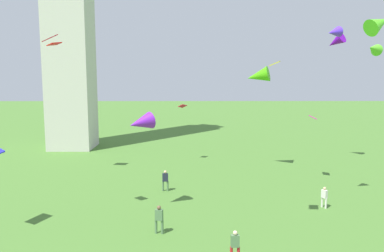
{
  "coord_description": "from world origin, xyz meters",
  "views": [
    {
      "loc": [
        -1.65,
        -11.04,
        9.98
      ],
      "look_at": [
        -1.51,
        14.9,
        6.36
      ],
      "focal_mm": 37.2,
      "sensor_mm": 36.0,
      "label": 1
    }
  ],
  "objects_px": {
    "person_1": "(235,244)",
    "kite_flying_1": "(50,38)",
    "kite_flying_4": "(336,42)",
    "kite_flying_5": "(379,23)",
    "kite_flying_0": "(54,44)",
    "kite_flying_7": "(183,106)",
    "kite_flying_11": "(373,49)",
    "person_2": "(165,179)",
    "kite_flying_2": "(275,63)",
    "person_3": "(324,196)",
    "kite_flying_6": "(258,76)",
    "person_0": "(159,218)",
    "kite_flying_3": "(141,123)",
    "kite_flying_9": "(313,117)",
    "kite_flying_8": "(334,32)"
  },
  "relations": [
    {
      "from": "person_0",
      "to": "kite_flying_0",
      "type": "distance_m",
      "value": 12.61
    },
    {
      "from": "person_1",
      "to": "kite_flying_1",
      "type": "distance_m",
      "value": 25.29
    },
    {
      "from": "kite_flying_0",
      "to": "kite_flying_9",
      "type": "relative_size",
      "value": 0.87
    },
    {
      "from": "person_3",
      "to": "kite_flying_11",
      "type": "xyz_separation_m",
      "value": [
        7.28,
        9.53,
        11.09
      ]
    },
    {
      "from": "person_0",
      "to": "kite_flying_8",
      "type": "xyz_separation_m",
      "value": [
        11.96,
        4.93,
        11.61
      ]
    },
    {
      "from": "person_0",
      "to": "kite_flying_1",
      "type": "distance_m",
      "value": 20.54
    },
    {
      "from": "kite_flying_7",
      "to": "kite_flying_3",
      "type": "bearing_deg",
      "value": 20.46
    },
    {
      "from": "person_2",
      "to": "kite_flying_8",
      "type": "distance_m",
      "value": 17.22
    },
    {
      "from": "person_3",
      "to": "kite_flying_3",
      "type": "height_order",
      "value": "kite_flying_3"
    },
    {
      "from": "person_2",
      "to": "kite_flying_2",
      "type": "distance_m",
      "value": 14.5
    },
    {
      "from": "person_2",
      "to": "kite_flying_5",
      "type": "height_order",
      "value": "kite_flying_5"
    },
    {
      "from": "kite_flying_1",
      "to": "kite_flying_11",
      "type": "bearing_deg",
      "value": 20.17
    },
    {
      "from": "kite_flying_8",
      "to": "kite_flying_7",
      "type": "bearing_deg",
      "value": -172.58
    },
    {
      "from": "person_3",
      "to": "kite_flying_4",
      "type": "xyz_separation_m",
      "value": [
        5.38,
        14.1,
        12.07
      ]
    },
    {
      "from": "kite_flying_11",
      "to": "kite_flying_0",
      "type": "bearing_deg",
      "value": -106.95
    },
    {
      "from": "person_1",
      "to": "kite_flying_9",
      "type": "distance_m",
      "value": 18.33
    },
    {
      "from": "person_1",
      "to": "kite_flying_9",
      "type": "height_order",
      "value": "kite_flying_9"
    },
    {
      "from": "kite_flying_0",
      "to": "kite_flying_4",
      "type": "bearing_deg",
      "value": 84.1
    },
    {
      "from": "kite_flying_11",
      "to": "kite_flying_8",
      "type": "bearing_deg",
      "value": -80.02
    },
    {
      "from": "person_3",
      "to": "kite_flying_9",
      "type": "distance_m",
      "value": 8.82
    },
    {
      "from": "kite_flying_5",
      "to": "person_1",
      "type": "bearing_deg",
      "value": 106.48
    },
    {
      "from": "person_3",
      "to": "kite_flying_5",
      "type": "bearing_deg",
      "value": 82.66
    },
    {
      "from": "kite_flying_4",
      "to": "kite_flying_5",
      "type": "bearing_deg",
      "value": 44.44
    },
    {
      "from": "kite_flying_0",
      "to": "kite_flying_1",
      "type": "distance_m",
      "value": 11.89
    },
    {
      "from": "kite_flying_9",
      "to": "kite_flying_11",
      "type": "relative_size",
      "value": 0.64
    },
    {
      "from": "kite_flying_11",
      "to": "kite_flying_9",
      "type": "bearing_deg",
      "value": -111.75
    },
    {
      "from": "person_2",
      "to": "person_0",
      "type": "bearing_deg",
      "value": 92.9
    },
    {
      "from": "person_1",
      "to": "person_3",
      "type": "relative_size",
      "value": 1.07
    },
    {
      "from": "person_2",
      "to": "kite_flying_3",
      "type": "relative_size",
      "value": 0.8
    },
    {
      "from": "kite_flying_0",
      "to": "person_2",
      "type": "bearing_deg",
      "value": 95.79
    },
    {
      "from": "person_1",
      "to": "kite_flying_0",
      "type": "relative_size",
      "value": 1.51
    },
    {
      "from": "kite_flying_7",
      "to": "kite_flying_0",
      "type": "bearing_deg",
      "value": 6.31
    },
    {
      "from": "kite_flying_1",
      "to": "kite_flying_9",
      "type": "distance_m",
      "value": 24.57
    },
    {
      "from": "person_2",
      "to": "kite_flying_11",
      "type": "distance_m",
      "value": 22.72
    },
    {
      "from": "person_1",
      "to": "person_3",
      "type": "height_order",
      "value": "person_1"
    },
    {
      "from": "kite_flying_8",
      "to": "person_3",
      "type": "bearing_deg",
      "value": -63.67
    },
    {
      "from": "person_1",
      "to": "kite_flying_11",
      "type": "height_order",
      "value": "kite_flying_11"
    },
    {
      "from": "kite_flying_2",
      "to": "kite_flying_5",
      "type": "xyz_separation_m",
      "value": [
        8.84,
        6.05,
        3.0
      ]
    },
    {
      "from": "person_2",
      "to": "kite_flying_2",
      "type": "bearing_deg",
      "value": 131.63
    },
    {
      "from": "kite_flying_0",
      "to": "kite_flying_7",
      "type": "distance_m",
      "value": 19.93
    },
    {
      "from": "kite_flying_11",
      "to": "kite_flying_6",
      "type": "bearing_deg",
      "value": -141.37
    },
    {
      "from": "kite_flying_1",
      "to": "kite_flying_4",
      "type": "distance_m",
      "value": 28.31
    },
    {
      "from": "kite_flying_2",
      "to": "kite_flying_9",
      "type": "bearing_deg",
      "value": 168.63
    },
    {
      "from": "kite_flying_0",
      "to": "kite_flying_6",
      "type": "xyz_separation_m",
      "value": [
        15.12,
        13.86,
        -2.17
      ]
    },
    {
      "from": "kite_flying_1",
      "to": "kite_flying_2",
      "type": "bearing_deg",
      "value": -17.97
    },
    {
      "from": "kite_flying_3",
      "to": "kite_flying_9",
      "type": "xyz_separation_m",
      "value": [
        14.38,
        8.07,
        -0.58
      ]
    },
    {
      "from": "person_0",
      "to": "kite_flying_1",
      "type": "height_order",
      "value": "kite_flying_1"
    },
    {
      "from": "kite_flying_8",
      "to": "kite_flying_9",
      "type": "distance_m",
      "value": 9.7
    },
    {
      "from": "person_1",
      "to": "kite_flying_6",
      "type": "height_order",
      "value": "kite_flying_6"
    },
    {
      "from": "kite_flying_3",
      "to": "kite_flying_11",
      "type": "xyz_separation_m",
      "value": [
        20.49,
        10.4,
        5.57
      ]
    }
  ]
}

